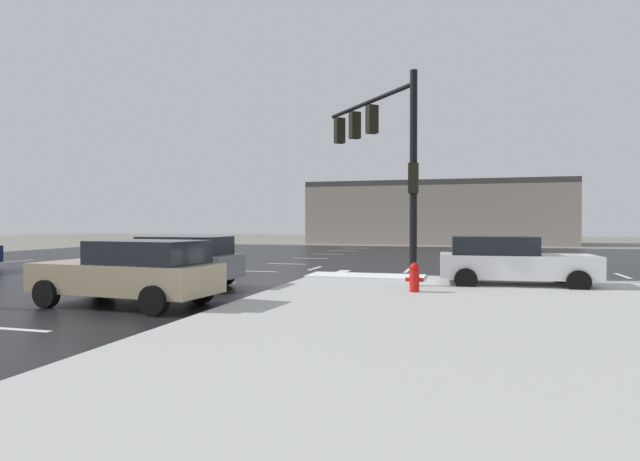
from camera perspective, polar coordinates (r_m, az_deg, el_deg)
The scene contains 10 objects.
ground_plane at distance 23.50m, azimuth -5.26°, elevation -4.06°, with size 120.00×120.00×0.00m, color slate.
road_asphalt at distance 23.50m, azimuth -5.26°, elevation -4.03°, with size 44.00×44.00×0.02m, color black.
snow_strip_curbside at distance 18.28m, azimuth 5.01°, elevation -4.94°, with size 4.00×1.60×0.06m, color white.
lane_markings at distance 21.79m, azimuth -3.59°, elevation -4.38°, with size 36.15×36.15×0.01m.
traffic_signal_mast at distance 17.46m, azimuth 6.83°, elevation 9.16°, with size 3.68×4.32×6.40m.
fire_hydrant at distance 14.49m, azimuth 10.24°, elevation -5.02°, with size 0.48×0.26×0.79m.
strip_building_background at distance 51.58m, azimuth 12.54°, elevation 1.88°, with size 23.93×8.00×5.86m.
sedan_white at distance 17.01m, azimuth 19.97°, elevation -3.12°, with size 4.61×2.22×1.58m.
sedan_tan at distance 13.34m, azimuth -19.82°, elevation -4.21°, with size 4.65×2.33×1.58m.
sedan_grey at distance 16.70m, azimuth -15.89°, elevation -3.17°, with size 4.55×2.05×1.58m.
Camera 1 is at (8.34, -21.87, 2.03)m, focal length 29.42 mm.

